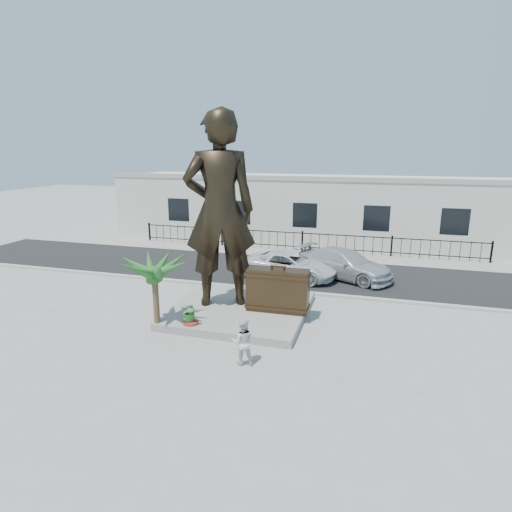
{
  "coord_description": "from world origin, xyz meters",
  "views": [
    {
      "loc": [
        4.55,
        -13.85,
        6.53
      ],
      "look_at": [
        0.0,
        2.0,
        2.3
      ],
      "focal_mm": 30.0,
      "sensor_mm": 36.0,
      "label": 1
    }
  ],
  "objects_px": {
    "tourist": "(243,342)",
    "car_white": "(289,265)",
    "suitcase": "(278,290)",
    "statue": "(220,211)"
  },
  "relations": [
    {
      "from": "tourist",
      "to": "car_white",
      "type": "bearing_deg",
      "value": -103.34
    },
    {
      "from": "tourist",
      "to": "car_white",
      "type": "xyz_separation_m",
      "value": [
        -0.44,
        9.15,
        -0.06
      ]
    },
    {
      "from": "statue",
      "to": "tourist",
      "type": "bearing_deg",
      "value": 94.71
    },
    {
      "from": "statue",
      "to": "tourist",
      "type": "height_order",
      "value": "statue"
    },
    {
      "from": "statue",
      "to": "tourist",
      "type": "distance_m",
      "value": 5.74
    },
    {
      "from": "tourist",
      "to": "suitcase",
      "type": "bearing_deg",
      "value": -108.75
    },
    {
      "from": "car_white",
      "to": "suitcase",
      "type": "bearing_deg",
      "value": -165.9
    },
    {
      "from": "suitcase",
      "to": "car_white",
      "type": "relative_size",
      "value": 0.49
    },
    {
      "from": "suitcase",
      "to": "tourist",
      "type": "distance_m",
      "value": 3.91
    },
    {
      "from": "tourist",
      "to": "statue",
      "type": "bearing_deg",
      "value": -77.47
    }
  ]
}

